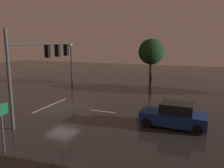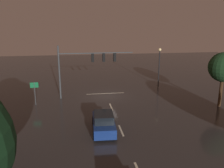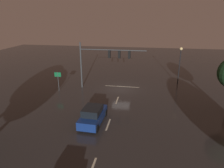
% 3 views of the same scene
% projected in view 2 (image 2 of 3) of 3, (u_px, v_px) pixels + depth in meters
% --- Properties ---
extents(ground_plane, '(80.00, 80.00, 0.00)m').
position_uv_depth(ground_plane, '(107.00, 96.00, 30.22)').
color(ground_plane, '#2D2B2B').
extents(traffic_signal_assembly, '(9.10, 0.47, 6.49)m').
position_uv_depth(traffic_signal_assembly, '(87.00, 62.00, 28.69)').
color(traffic_signal_assembly, '#383A3D').
rests_on(traffic_signal_assembly, ground_plane).
extents(lane_dash_far, '(0.16, 2.20, 0.01)m').
position_uv_depth(lane_dash_far, '(111.00, 107.00, 26.39)').
color(lane_dash_far, beige).
rests_on(lane_dash_far, ground_plane).
extents(lane_dash_mid, '(0.16, 2.20, 0.01)m').
position_uv_depth(lane_dash_mid, '(121.00, 130.00, 20.65)').
color(lane_dash_mid, beige).
rests_on(lane_dash_mid, ground_plane).
extents(stop_bar, '(5.00, 0.16, 0.01)m').
position_uv_depth(stop_bar, '(105.00, 93.00, 31.30)').
color(stop_bar, beige).
rests_on(stop_bar, ground_plane).
extents(car_approaching, '(2.08, 4.44, 1.70)m').
position_uv_depth(car_approaching, '(104.00, 123.00, 20.34)').
color(car_approaching, navy).
rests_on(car_approaching, ground_plane).
extents(street_lamp_left_kerb, '(0.44, 0.44, 5.57)m').
position_uv_depth(street_lamp_left_kerb, '(159.00, 60.00, 34.01)').
color(street_lamp_left_kerb, black).
rests_on(street_lamp_left_kerb, ground_plane).
extents(route_sign, '(0.90, 0.12, 2.69)m').
position_uv_depth(route_sign, '(35.00, 89.00, 26.53)').
color(route_sign, '#383A3D').
rests_on(route_sign, ground_plane).
extents(tree_left_far, '(3.24, 3.24, 6.07)m').
position_uv_depth(tree_left_far, '(224.00, 67.00, 25.54)').
color(tree_left_far, '#382314').
rests_on(tree_left_far, ground_plane).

